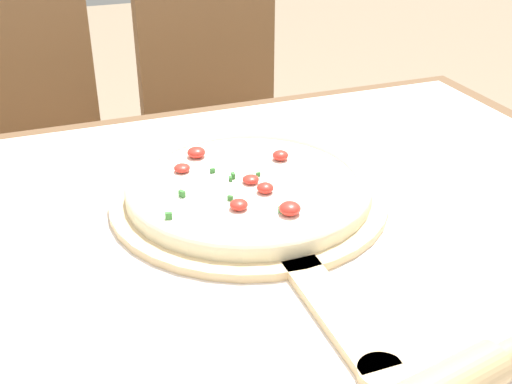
% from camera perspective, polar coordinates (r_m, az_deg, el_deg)
% --- Properties ---
extents(dining_table, '(1.26, 1.04, 0.74)m').
position_cam_1_polar(dining_table, '(0.89, 1.09, -10.48)').
color(dining_table, brown).
rests_on(dining_table, ground_plane).
extents(towel_cloth, '(1.18, 0.96, 0.00)m').
position_cam_1_polar(towel_cloth, '(0.83, 1.16, -5.01)').
color(towel_cloth, silver).
rests_on(towel_cloth, dining_table).
extents(pizza_peel, '(0.40, 0.60, 0.01)m').
position_cam_1_polar(pizza_peel, '(0.91, -0.22, -1.05)').
color(pizza_peel, '#D6B784').
rests_on(pizza_peel, towel_cloth).
extents(pizza, '(0.35, 0.35, 0.04)m').
position_cam_1_polar(pizza, '(0.92, -0.67, 0.56)').
color(pizza, beige).
rests_on(pizza, pizza_peel).
extents(chair_left, '(0.42, 0.42, 0.91)m').
position_cam_1_polar(chair_left, '(1.66, -19.39, 2.96)').
color(chair_left, brown).
rests_on(chair_left, ground_plane).
extents(chair_right, '(0.43, 0.43, 0.91)m').
position_cam_1_polar(chair_right, '(1.73, -2.99, 5.59)').
color(chair_right, brown).
rests_on(chair_right, ground_plane).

